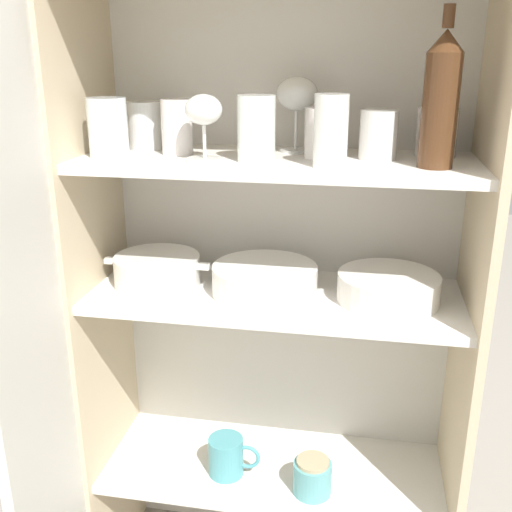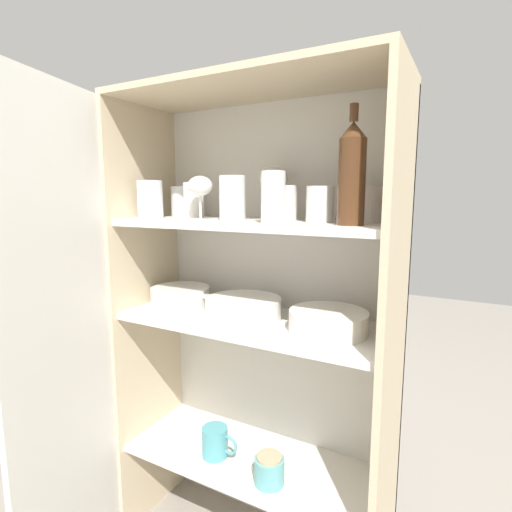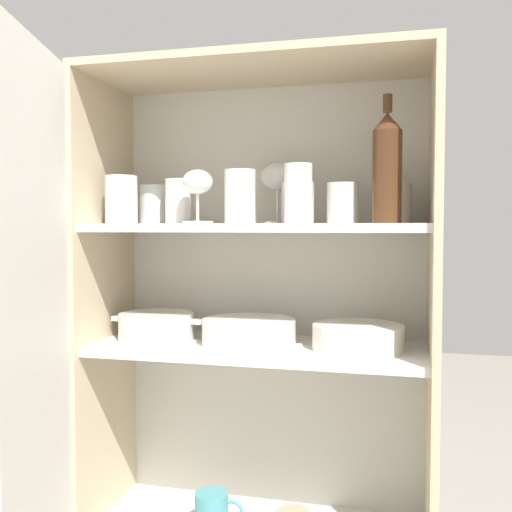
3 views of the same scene
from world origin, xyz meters
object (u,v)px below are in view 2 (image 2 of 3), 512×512
object	(u,v)px
wine_bottle	(352,173)
plate_stack_white	(243,308)
coffee_mug_primary	(216,442)
mixing_bowl_large	(328,321)
storage_jar	(269,470)
casserole_dish	(181,297)

from	to	relation	value
wine_bottle	plate_stack_white	distance (m)	0.51
wine_bottle	coffee_mug_primary	xyz separation A→B (m)	(-0.41, 0.00, -0.82)
plate_stack_white	mixing_bowl_large	distance (m)	0.26
coffee_mug_primary	storage_jar	world-z (taller)	coffee_mug_primary
plate_stack_white	mixing_bowl_large	size ratio (longest dim) A/B	1.07
wine_bottle	storage_jar	xyz separation A→B (m)	(-0.20, -0.02, -0.83)
mixing_bowl_large	storage_jar	bearing A→B (deg)	-152.32
wine_bottle	plate_stack_white	world-z (taller)	wine_bottle
casserole_dish	coffee_mug_primary	bearing A→B (deg)	-16.24
storage_jar	coffee_mug_primary	bearing A→B (deg)	172.31
coffee_mug_primary	storage_jar	distance (m)	0.21
mixing_bowl_large	storage_jar	distance (m)	0.47
casserole_dish	storage_jar	world-z (taller)	casserole_dish
mixing_bowl_large	casserole_dish	size ratio (longest dim) A/B	0.87
wine_bottle	casserole_dish	size ratio (longest dim) A/B	1.16
wine_bottle	casserole_dish	bearing A→B (deg)	174.85
mixing_bowl_large	storage_jar	xyz separation A→B (m)	(-0.14, -0.07, -0.44)
mixing_bowl_large	casserole_dish	xyz separation A→B (m)	(-0.51, 0.00, 0.00)
wine_bottle	coffee_mug_primary	size ratio (longest dim) A/B	2.28
mixing_bowl_large	casserole_dish	bearing A→B (deg)	179.72
storage_jar	plate_stack_white	bearing A→B (deg)	151.59
wine_bottle	plate_stack_white	xyz separation A→B (m)	(-0.32, 0.04, -0.39)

